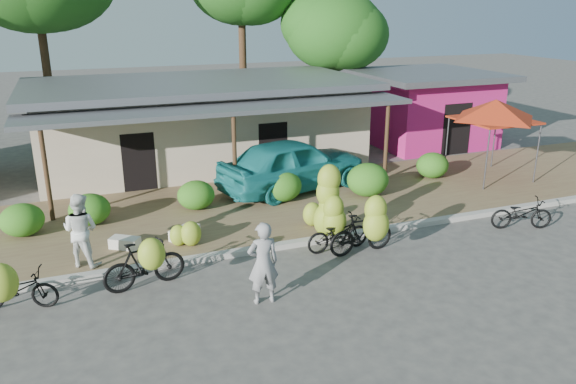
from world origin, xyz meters
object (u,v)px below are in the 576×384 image
object	(u,v)px
bike_center	(333,216)
red_canopy	(495,110)
bike_far_left	(13,288)
vendor	(263,263)
bystander	(80,230)
bike_right	(366,229)
teal_van	(293,164)
tree_near_right	(330,28)
sack_near	(185,233)
sack_far	(125,243)
bike_far_right	(522,214)
bike_left	(145,263)

from	to	relation	value
bike_center	red_canopy	bearing A→B (deg)	-70.29
bike_far_left	vendor	xyz separation A→B (m)	(4.97, -1.49, 0.36)
vendor	bystander	size ratio (longest dim) A/B	1.02
bike_right	teal_van	size ratio (longest dim) A/B	0.35
tree_near_right	sack_near	world-z (taller)	tree_near_right
sack_far	vendor	xyz separation A→B (m)	(2.52, -3.77, 0.67)
teal_van	sack_near	bearing A→B (deg)	108.43
bike_center	vendor	distance (m)	3.44
bike_far_left	sack_near	size ratio (longest dim) A/B	2.10
bike_far_right	sack_near	xyz separation A→B (m)	(-9.21, 2.55, -0.19)
sack_near	sack_far	size ratio (longest dim) A/B	1.13
tree_near_right	sack_far	world-z (taller)	tree_near_right
sack_near	bike_right	bearing A→B (deg)	-31.91
tree_near_right	bike_center	xyz separation A→B (m)	(-5.94, -12.96, -4.22)
teal_van	bike_right	bearing A→B (deg)	163.04
bike_left	bike_center	size ratio (longest dim) A/B	0.89
red_canopy	teal_van	world-z (taller)	red_canopy
bike_far_left	bike_right	size ratio (longest dim) A/B	0.96
red_canopy	bike_center	bearing A→B (deg)	-157.45
bike_left	red_canopy	bearing A→B (deg)	-82.68
bike_left	bike_right	xyz separation A→B (m)	(5.46, -0.25, 0.11)
bike_far_right	teal_van	distance (m)	7.31
bike_right	bystander	distance (m)	6.99
bike_far_left	bike_right	xyz separation A→B (m)	(8.16, -0.21, 0.19)
vendor	bike_left	bearing A→B (deg)	-30.18
tree_near_right	bike_far_right	xyz separation A→B (m)	(-0.35, -13.81, -4.62)
bike_far_left	sack_far	bearing A→B (deg)	-30.13
bike_left	bike_center	distance (m)	5.00
tree_near_right	vendor	world-z (taller)	tree_near_right
bike_center	vendor	world-z (taller)	bike_center
bike_far_left	sack_far	world-z (taller)	bike_far_left
bystander	sack_far	bearing A→B (deg)	-113.63
tree_near_right	bike_far_right	bearing A→B (deg)	-91.44
tree_near_right	teal_van	size ratio (longest dim) A/B	1.30
sack_near	tree_near_right	bearing A→B (deg)	49.69
red_canopy	bystander	distance (m)	14.39
sack_near	bike_far_left	bearing A→B (deg)	-149.69
sack_far	teal_van	xyz separation A→B (m)	(5.89, 2.93, 0.76)
teal_van	bike_center	bearing A→B (deg)	156.33
bike_far_right	sack_far	size ratio (longest dim) A/B	2.46
bike_center	bike_right	world-z (taller)	bike_center
bike_center	vendor	bearing A→B (deg)	125.98
red_canopy	teal_van	size ratio (longest dim) A/B	0.66
bike_center	bystander	size ratio (longest dim) A/B	1.21
bike_left	bystander	xyz separation A→B (m)	(-1.28, 1.57, 0.38)
sack_near	vendor	size ratio (longest dim) A/B	0.46
bike_center	bike_far_right	distance (m)	5.67
bike_center	bike_far_left	bearing A→B (deg)	92.14
tree_near_right	bike_far_left	distance (m)	19.76
tree_near_right	bike_right	size ratio (longest dim) A/B	3.70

